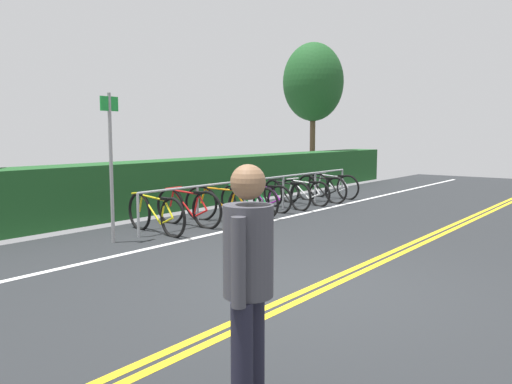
# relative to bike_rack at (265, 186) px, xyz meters

# --- Properties ---
(ground_plane) EXTENTS (35.85, 10.85, 0.05)m
(ground_plane) POSITION_rel_bike_rack_xyz_m (-4.53, -4.16, -0.64)
(ground_plane) COLOR #232628
(centre_line_yellow_inner) EXTENTS (32.26, 0.10, 0.00)m
(centre_line_yellow_inner) POSITION_rel_bike_rack_xyz_m (-4.53, -4.24, -0.61)
(centre_line_yellow_inner) COLOR gold
(centre_line_yellow_inner) RESTS_ON ground_plane
(centre_line_yellow_outer) EXTENTS (32.26, 0.10, 0.00)m
(centre_line_yellow_outer) POSITION_rel_bike_rack_xyz_m (-4.53, -4.08, -0.61)
(centre_line_yellow_outer) COLOR gold
(centre_line_yellow_outer) RESTS_ON ground_plane
(bike_lane_stripe_white) EXTENTS (32.26, 0.12, 0.00)m
(bike_lane_stripe_white) POSITION_rel_bike_rack_xyz_m (-4.53, -0.87, -0.61)
(bike_lane_stripe_white) COLOR white
(bike_lane_stripe_white) RESTS_ON ground_plane
(bike_rack) EXTENTS (7.65, 0.05, 0.81)m
(bike_rack) POSITION_rel_bike_rack_xyz_m (0.00, 0.00, 0.00)
(bike_rack) COLOR #9EA0A5
(bike_rack) RESTS_ON ground_plane
(bicycle_0) EXTENTS (0.46, 1.83, 0.77)m
(bicycle_0) POSITION_rel_bike_rack_xyz_m (-3.36, 0.04, -0.25)
(bicycle_0) COLOR black
(bicycle_0) RESTS_ON ground_plane
(bicycle_1) EXTENTS (0.46, 1.76, 0.79)m
(bicycle_1) POSITION_rel_bike_rack_xyz_m (-2.45, 0.10, -0.24)
(bicycle_1) COLOR black
(bicycle_1) RESTS_ON ground_plane
(bicycle_2) EXTENTS (0.61, 1.74, 0.79)m
(bicycle_2) POSITION_rel_bike_rack_xyz_m (-1.62, -0.10, -0.24)
(bicycle_2) COLOR black
(bicycle_2) RESTS_ON ground_plane
(bicycle_3) EXTENTS (0.46, 1.68, 0.74)m
(bicycle_3) POSITION_rel_bike_rack_xyz_m (-0.75, -0.10, -0.27)
(bicycle_3) COLOR black
(bicycle_3) RESTS_ON ground_plane
(bicycle_4) EXTENTS (0.46, 1.68, 0.71)m
(bicycle_4) POSITION_rel_bike_rack_xyz_m (0.02, 0.10, -0.29)
(bicycle_4) COLOR black
(bicycle_4) RESTS_ON ground_plane
(bicycle_5) EXTENTS (0.52, 1.67, 0.74)m
(bicycle_5) POSITION_rel_bike_rack_xyz_m (0.78, -0.08, -0.27)
(bicycle_5) COLOR black
(bicycle_5) RESTS_ON ground_plane
(bicycle_6) EXTENTS (0.46, 1.68, 0.69)m
(bicycle_6) POSITION_rel_bike_rack_xyz_m (1.67, -0.04, -0.29)
(bicycle_6) COLOR black
(bicycle_6) RESTS_ON ground_plane
(bicycle_7) EXTENTS (0.46, 1.71, 0.75)m
(bicycle_7) POSITION_rel_bike_rack_xyz_m (2.41, -0.11, -0.26)
(bicycle_7) COLOR black
(bicycle_7) RESTS_ON ground_plane
(bicycle_8) EXTENTS (0.46, 1.71, 0.74)m
(bicycle_8) POSITION_rel_bike_rack_xyz_m (3.30, 0.03, -0.27)
(bicycle_8) COLOR black
(bicycle_8) RESTS_ON ground_plane
(pedestrian) EXTENTS (0.46, 0.32, 1.66)m
(pedestrian) POSITION_rel_bike_rack_xyz_m (-7.31, -5.28, 0.34)
(pedestrian) COLOR #1E1E2D
(pedestrian) RESTS_ON ground_plane
(sign_post_near) EXTENTS (0.36, 0.06, 2.51)m
(sign_post_near) POSITION_rel_bike_rack_xyz_m (-4.37, -0.03, 0.88)
(sign_post_near) COLOR gray
(sign_post_near) RESTS_ON ground_plane
(hedge_backdrop) EXTENTS (16.60, 1.02, 1.20)m
(hedge_backdrop) POSITION_rel_bike_rack_xyz_m (1.50, 2.16, -0.02)
(hedge_backdrop) COLOR #1C4C21
(hedge_backdrop) RESTS_ON ground_plane
(tree_mid) EXTENTS (2.30, 2.30, 5.25)m
(tree_mid) POSITION_rel_bike_rack_xyz_m (7.51, 3.29, 3.15)
(tree_mid) COLOR brown
(tree_mid) RESTS_ON ground_plane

